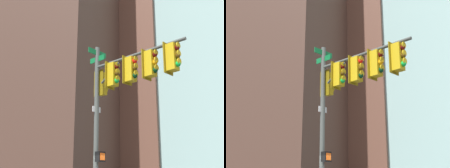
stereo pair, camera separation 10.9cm
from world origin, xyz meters
TOP-DOWN VIEW (x-y plane):
  - signal_pole_assembly at (-0.91, -1.48)m, footprint 2.26×4.54m
  - building_brick_nearside at (32.79, 21.82)m, footprint 21.24×17.13m
  - building_brick_midblock at (47.20, 15.11)m, footprint 16.80×17.08m
  - building_glass_tower at (52.08, 4.59)m, footprint 24.33×29.96m

SIDE VIEW (x-z plane):
  - signal_pole_assembly at x=-0.91m, z-range 1.56..8.81m
  - building_brick_midblock at x=47.20m, z-range 0.00..36.62m
  - building_brick_nearside at x=32.79m, z-range 0.00..58.92m
  - building_glass_tower at x=52.08m, z-range 0.00..76.20m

